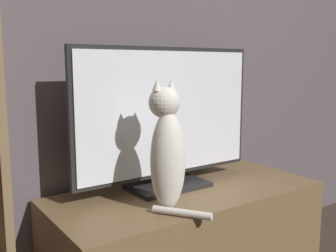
{
  "coord_description": "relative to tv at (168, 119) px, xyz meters",
  "views": [
    {
      "loc": [
        -1.05,
        -0.44,
        1.06
      ],
      "look_at": [
        -0.13,
        0.88,
        0.81
      ],
      "focal_mm": 42.0,
      "sensor_mm": 36.0,
      "label": 1
    }
  ],
  "objects": [
    {
      "name": "wall_back",
      "position": [
        0.05,
        0.23,
        0.48
      ],
      "size": [
        4.8,
        0.05,
        2.6
      ],
      "color": "#564C51",
      "rests_on": "ground_plane"
    },
    {
      "name": "tv",
      "position": [
        0.0,
        0.0,
        0.0
      ],
      "size": [
        0.92,
        0.22,
        0.64
      ],
      "color": "black",
      "rests_on": "tv_stand"
    },
    {
      "name": "tv_stand",
      "position": [
        0.05,
        -0.09,
        -0.57
      ],
      "size": [
        1.24,
        0.55,
        0.5
      ],
      "color": "brown",
      "rests_on": "ground_plane"
    },
    {
      "name": "cat",
      "position": [
        -0.16,
        -0.22,
        -0.09
      ],
      "size": [
        0.15,
        0.28,
        0.51
      ],
      "rotation": [
        0.0,
        0.0,
        -0.0
      ],
      "color": "silver",
      "rests_on": "tv_stand"
    }
  ]
}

